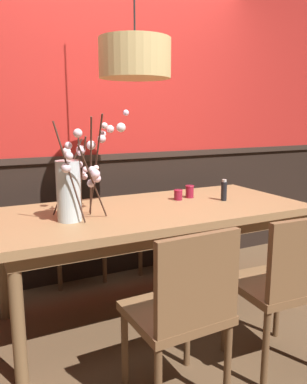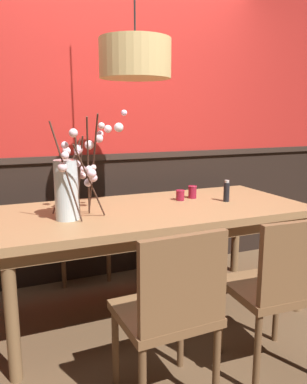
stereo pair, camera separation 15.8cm
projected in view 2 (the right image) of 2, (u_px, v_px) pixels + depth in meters
ground_plane at (154, 311)px, 2.78m from camera, size 24.00×24.00×0.00m
back_wall at (115, 109)px, 3.25m from camera, size 5.54×0.14×2.91m
dining_table at (154, 219)px, 2.64m from camera, size 2.11×0.96×0.77m
chair_far_side_right at (152, 212)px, 3.60m from camera, size 0.41×0.41×0.88m
chair_far_side_left at (80, 217)px, 3.34m from camera, size 0.45×0.41×0.94m
chair_near_side_right at (279, 285)px, 2.02m from camera, size 0.47×0.45×0.89m
chair_near_side_left at (171, 309)px, 1.77m from camera, size 0.45×0.42×0.90m
vase_with_blossoms at (71, 184)px, 2.29m from camera, size 0.48×0.43×0.65m
candle_holder_nearer_center at (192, 192)px, 2.92m from camera, size 0.07×0.07×0.10m
candle_holder_nearer_edge at (180, 195)px, 2.84m from camera, size 0.07×0.07×0.08m
condiment_bottle at (227, 191)px, 2.80m from camera, size 0.04×0.04×0.16m
pendant_lamp at (135, 59)px, 2.46m from camera, size 0.46×0.46×1.29m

